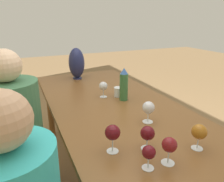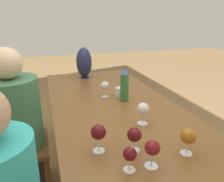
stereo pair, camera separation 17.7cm
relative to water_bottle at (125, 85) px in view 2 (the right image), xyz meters
name	(u,v)px [view 2 (the right image)]	position (x,y,z in m)	size (l,w,h in m)	color
dining_table	(117,116)	(-0.13, 0.11, -0.20)	(2.38, 0.98, 0.74)	brown
water_bottle	(125,85)	(0.00, 0.00, 0.00)	(0.07, 0.07, 0.28)	#336638
water_tumbler	(120,92)	(0.10, 0.00, -0.09)	(0.08, 0.08, 0.08)	silver
vase	(84,63)	(0.81, 0.19, 0.05)	(0.18, 0.18, 0.35)	#1E234C
wine_glass_0	(130,155)	(-0.84, 0.29, -0.05)	(0.06, 0.06, 0.12)	silver
wine_glass_1	(152,148)	(-0.85, 0.18, -0.04)	(0.07, 0.07, 0.14)	silver
wine_glass_2	(134,135)	(-0.70, 0.21, -0.04)	(0.08, 0.08, 0.13)	silver
wine_glass_3	(188,137)	(-0.81, -0.04, -0.04)	(0.08, 0.08, 0.14)	silver
wine_glass_4	(143,109)	(-0.43, 0.03, -0.03)	(0.08, 0.08, 0.15)	silver
wine_glass_5	(98,133)	(-0.65, 0.39, -0.03)	(0.08, 0.08, 0.15)	silver
wine_glass_6	(105,86)	(0.13, 0.13, -0.04)	(0.08, 0.08, 0.14)	silver
chair_far	(10,144)	(0.02, 0.94, -0.40)	(0.44, 0.44, 0.86)	brown
person_far	(18,123)	(0.02, 0.85, -0.23)	(0.39, 0.39, 1.22)	#2D2D38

